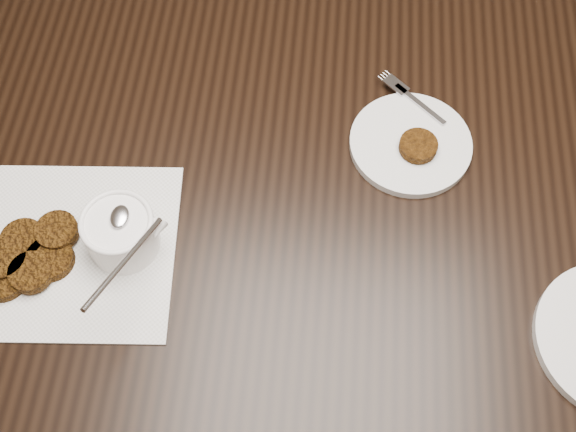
% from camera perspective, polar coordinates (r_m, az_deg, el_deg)
% --- Properties ---
extents(floor, '(4.00, 4.00, 0.00)m').
position_cam_1_polar(floor, '(1.70, 2.84, -12.93)').
color(floor, brown).
rests_on(floor, ground).
extents(table, '(1.36, 0.88, 0.75)m').
position_cam_1_polar(table, '(1.36, 5.14, -6.81)').
color(table, black).
rests_on(table, floor).
extents(napkin, '(0.28, 0.28, 0.00)m').
position_cam_1_polar(napkin, '(1.03, -16.34, -2.58)').
color(napkin, silver).
rests_on(napkin, table).
extents(sauce_ramekin, '(0.16, 0.16, 0.13)m').
position_cam_1_polar(sauce_ramekin, '(0.95, -13.54, -0.37)').
color(sauce_ramekin, white).
rests_on(sauce_ramekin, napkin).
extents(patty_cluster, '(0.27, 0.27, 0.02)m').
position_cam_1_polar(patty_cluster, '(1.03, -20.02, -3.05)').
color(patty_cluster, '#57330B').
rests_on(patty_cluster, napkin).
extents(plate_with_patty, '(0.25, 0.25, 0.03)m').
position_cam_1_polar(plate_with_patty, '(1.08, 9.75, 5.86)').
color(plate_with_patty, silver).
rests_on(plate_with_patty, table).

